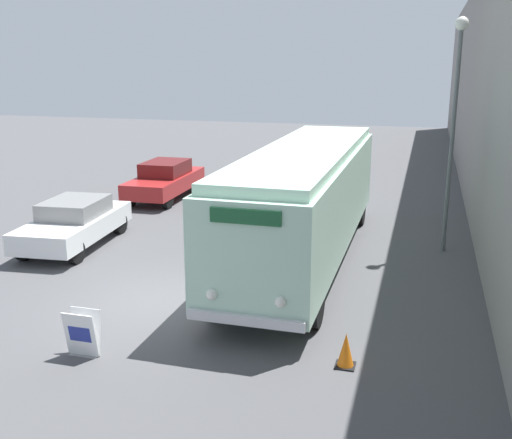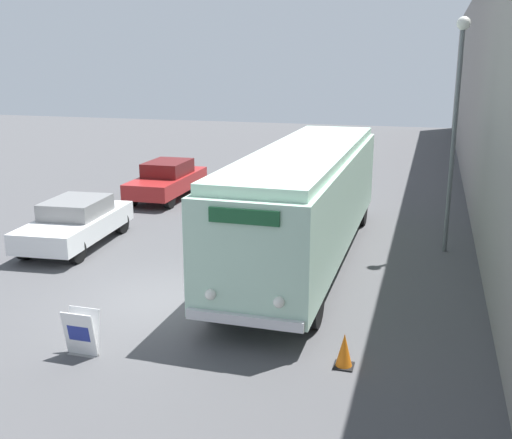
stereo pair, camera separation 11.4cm
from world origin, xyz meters
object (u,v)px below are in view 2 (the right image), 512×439
(traffic_cone, at_px, (344,351))
(parked_car_mid, at_px, (167,179))
(sign_board, at_px, (82,333))
(streetlamp, at_px, (457,104))
(vintage_bus, at_px, (306,197))
(parked_car_near, at_px, (76,222))

(traffic_cone, bearing_deg, parked_car_mid, 126.95)
(sign_board, height_order, streetlamp, streetlamp)
(vintage_bus, xyz_separation_m, parked_car_near, (-6.85, -0.57, -1.08))
(sign_board, height_order, traffic_cone, sign_board)
(parked_car_near, distance_m, traffic_cone, 10.16)
(streetlamp, bearing_deg, parked_car_near, -166.69)
(streetlamp, height_order, parked_car_mid, streetlamp)
(vintage_bus, distance_m, traffic_cone, 6.19)
(vintage_bus, bearing_deg, streetlamp, 27.42)
(vintage_bus, bearing_deg, parked_car_near, -175.26)
(vintage_bus, xyz_separation_m, streetlamp, (3.73, 1.94, 2.41))
(vintage_bus, distance_m, streetlamp, 4.85)
(streetlamp, relative_size, parked_car_mid, 1.41)
(vintage_bus, xyz_separation_m, traffic_cone, (1.92, -5.69, -1.48))
(vintage_bus, bearing_deg, parked_car_mid, 138.85)
(sign_board, height_order, parked_car_mid, parked_car_mid)
(sign_board, height_order, parked_car_near, parked_car_near)
(sign_board, bearing_deg, streetlamp, 52.26)
(streetlamp, bearing_deg, sign_board, -127.74)
(streetlamp, height_order, parked_car_near, streetlamp)
(streetlamp, distance_m, parked_car_near, 11.42)
(sign_board, xyz_separation_m, streetlamp, (6.62, 8.55, 3.78))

